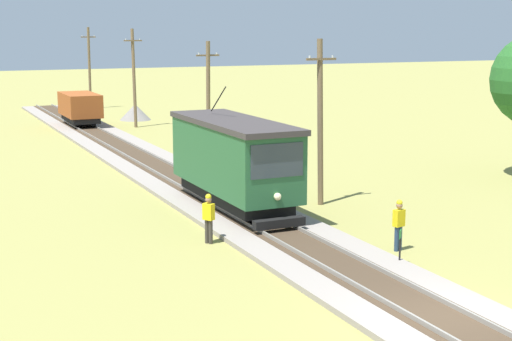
{
  "coord_description": "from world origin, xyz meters",
  "views": [
    {
      "loc": [
        -11.92,
        -14.61,
        7.41
      ],
      "look_at": [
        0.21,
        11.67,
        2.0
      ],
      "focal_mm": 53.05,
      "sensor_mm": 36.0,
      "label": 1
    }
  ],
  "objects_px": {
    "utility_pole_near_tram": "(320,121)",
    "second_worker": "(209,216)",
    "freight_car": "(80,107)",
    "utility_pole_distant": "(89,67)",
    "red_tram": "(234,159)",
    "trackside_signal_marker": "(400,245)",
    "gravel_pile": "(135,112)",
    "utility_pole_mid": "(208,98)",
    "track_worker": "(399,223)",
    "utility_pole_far": "(134,77)"
  },
  "relations": [
    {
      "from": "utility_pole_near_tram",
      "to": "second_worker",
      "type": "relative_size",
      "value": 3.95
    },
    {
      "from": "freight_car",
      "to": "utility_pole_distant",
      "type": "relative_size",
      "value": 0.68
    },
    {
      "from": "utility_pole_near_tram",
      "to": "second_worker",
      "type": "xyz_separation_m",
      "value": [
        -6.56,
        -3.75,
        -2.63
      ]
    },
    {
      "from": "red_tram",
      "to": "utility_pole_distant",
      "type": "distance_m",
      "value": 44.01
    },
    {
      "from": "trackside_signal_marker",
      "to": "gravel_pile",
      "type": "relative_size",
      "value": 0.46
    },
    {
      "from": "freight_car",
      "to": "trackside_signal_marker",
      "type": "distance_m",
      "value": 38.86
    },
    {
      "from": "utility_pole_near_tram",
      "to": "utility_pole_mid",
      "type": "relative_size",
      "value": 1.04
    },
    {
      "from": "trackside_signal_marker",
      "to": "track_worker",
      "type": "relative_size",
      "value": 0.66
    },
    {
      "from": "red_tram",
      "to": "trackside_signal_marker",
      "type": "relative_size",
      "value": 7.24
    },
    {
      "from": "freight_car",
      "to": "utility_pole_distant",
      "type": "distance_m",
      "value": 14.62
    },
    {
      "from": "utility_pole_distant",
      "to": "second_worker",
      "type": "height_order",
      "value": "utility_pole_distant"
    },
    {
      "from": "second_worker",
      "to": "utility_pole_far",
      "type": "bearing_deg",
      "value": 47.9
    },
    {
      "from": "utility_pole_near_tram",
      "to": "trackside_signal_marker",
      "type": "distance_m",
      "value": 9.36
    },
    {
      "from": "utility_pole_distant",
      "to": "trackside_signal_marker",
      "type": "xyz_separation_m",
      "value": [
        -1.96,
        -52.69,
        -3.25
      ]
    },
    {
      "from": "utility_pole_distant",
      "to": "gravel_pile",
      "type": "distance_m",
      "value": 11.34
    },
    {
      "from": "utility_pole_distant",
      "to": "trackside_signal_marker",
      "type": "bearing_deg",
      "value": -92.13
    },
    {
      "from": "utility_pole_near_tram",
      "to": "trackside_signal_marker",
      "type": "height_order",
      "value": "utility_pole_near_tram"
    },
    {
      "from": "utility_pole_far",
      "to": "track_worker",
      "type": "relative_size",
      "value": 4.19
    },
    {
      "from": "red_tram",
      "to": "utility_pole_near_tram",
      "type": "xyz_separation_m",
      "value": [
        3.9,
        -0.22,
        1.42
      ]
    },
    {
      "from": "utility_pole_distant",
      "to": "trackside_signal_marker",
      "type": "relative_size",
      "value": 6.47
    },
    {
      "from": "utility_pole_near_tram",
      "to": "utility_pole_far",
      "type": "bearing_deg",
      "value": 90.0
    },
    {
      "from": "gravel_pile",
      "to": "track_worker",
      "type": "relative_size",
      "value": 1.44
    },
    {
      "from": "trackside_signal_marker",
      "to": "red_tram",
      "type": "bearing_deg",
      "value": 102.29
    },
    {
      "from": "utility_pole_far",
      "to": "track_worker",
      "type": "height_order",
      "value": "utility_pole_far"
    },
    {
      "from": "gravel_pile",
      "to": "track_worker",
      "type": "xyz_separation_m",
      "value": [
        -2.33,
        -40.53,
        0.32
      ]
    },
    {
      "from": "red_tram",
      "to": "trackside_signal_marker",
      "type": "bearing_deg",
      "value": -77.71
    },
    {
      "from": "trackside_signal_marker",
      "to": "second_worker",
      "type": "height_order",
      "value": "second_worker"
    },
    {
      "from": "track_worker",
      "to": "utility_pole_near_tram",
      "type": "bearing_deg",
      "value": -19.89
    },
    {
      "from": "utility_pole_far",
      "to": "freight_car",
      "type": "bearing_deg",
      "value": 160.09
    },
    {
      "from": "freight_car",
      "to": "utility_pole_near_tram",
      "type": "xyz_separation_m",
      "value": [
        3.9,
        -30.13,
        2.06
      ]
    },
    {
      "from": "gravel_pile",
      "to": "second_worker",
      "type": "relative_size",
      "value": 1.44
    },
    {
      "from": "red_tram",
      "to": "trackside_signal_marker",
      "type": "distance_m",
      "value": 9.23
    },
    {
      "from": "utility_pole_near_tram",
      "to": "utility_pole_distant",
      "type": "xyz_separation_m",
      "value": [
        0.0,
        44.03,
        0.3
      ]
    },
    {
      "from": "utility_pole_near_tram",
      "to": "utility_pole_mid",
      "type": "height_order",
      "value": "utility_pole_near_tram"
    },
    {
      "from": "freight_car",
      "to": "track_worker",
      "type": "height_order",
      "value": "freight_car"
    },
    {
      "from": "freight_car",
      "to": "utility_pole_distant",
      "type": "xyz_separation_m",
      "value": [
        3.9,
        13.89,
        2.36
      ]
    },
    {
      "from": "freight_car",
      "to": "utility_pole_mid",
      "type": "xyz_separation_m",
      "value": [
        3.9,
        -17.03,
        1.92
      ]
    },
    {
      "from": "utility_pole_distant",
      "to": "gravel_pile",
      "type": "height_order",
      "value": "utility_pole_distant"
    },
    {
      "from": "trackside_signal_marker",
      "to": "track_worker",
      "type": "height_order",
      "value": "track_worker"
    },
    {
      "from": "utility_pole_near_tram",
      "to": "second_worker",
      "type": "height_order",
      "value": "utility_pole_near_tram"
    },
    {
      "from": "red_tram",
      "to": "trackside_signal_marker",
      "type": "xyz_separation_m",
      "value": [
        1.94,
        -8.89,
        -1.53
      ]
    },
    {
      "from": "utility_pole_mid",
      "to": "utility_pole_distant",
      "type": "height_order",
      "value": "utility_pole_distant"
    },
    {
      "from": "freight_car",
      "to": "utility_pole_near_tram",
      "type": "bearing_deg",
      "value": -82.63
    },
    {
      "from": "freight_car",
      "to": "utility_pole_mid",
      "type": "distance_m",
      "value": 17.57
    },
    {
      "from": "utility_pole_mid",
      "to": "track_worker",
      "type": "height_order",
      "value": "utility_pole_mid"
    },
    {
      "from": "utility_pole_near_tram",
      "to": "second_worker",
      "type": "bearing_deg",
      "value": -150.22
    },
    {
      "from": "red_tram",
      "to": "utility_pole_mid",
      "type": "relative_size",
      "value": 1.26
    },
    {
      "from": "utility_pole_distant",
      "to": "freight_car",
      "type": "bearing_deg",
      "value": -105.67
    },
    {
      "from": "utility_pole_distant",
      "to": "gravel_pile",
      "type": "bearing_deg",
      "value": -83.2
    },
    {
      "from": "freight_car",
      "to": "gravel_pile",
      "type": "distance_m",
      "value": 6.11
    }
  ]
}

